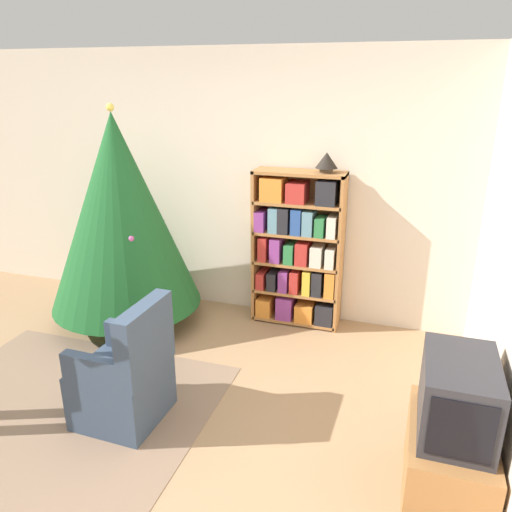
{
  "coord_description": "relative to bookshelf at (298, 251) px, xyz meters",
  "views": [
    {
      "loc": [
        1.73,
        -2.35,
        2.32
      ],
      "look_at": [
        0.64,
        1.01,
        1.05
      ],
      "focal_mm": 35.0,
      "sensor_mm": 36.0,
      "label": 1
    }
  ],
  "objects": [
    {
      "name": "christmas_tree",
      "position": [
        -1.58,
        -0.53,
        0.38
      ],
      "size": [
        1.43,
        1.43,
        2.11
      ],
      "color": "#4C3323",
      "rests_on": "ground_plane"
    },
    {
      "name": "bookshelf",
      "position": [
        0.0,
        0.0,
        0.0
      ],
      "size": [
        0.86,
        0.29,
        1.51
      ],
      "color": "#A8703D",
      "rests_on": "ground_plane"
    },
    {
      "name": "armchair",
      "position": [
        -0.79,
        -1.85,
        -0.42
      ],
      "size": [
        0.59,
        0.58,
        0.92
      ],
      "rotation": [
        0.0,
        0.0,
        -1.6
      ],
      "color": "#334256",
      "rests_on": "ground_plane"
    },
    {
      "name": "game_remote",
      "position": [
        1.21,
        -2.14,
        -0.27
      ],
      "size": [
        0.04,
        0.12,
        0.02
      ],
      "color": "white",
      "rests_on": "tv_stand"
    },
    {
      "name": "area_rug",
      "position": [
        -1.34,
        -2.07,
        -0.74
      ],
      "size": [
        2.21,
        2.13,
        0.01
      ],
      "color": "#7F6651",
      "rests_on": "ground_plane"
    },
    {
      "name": "table_lamp",
      "position": [
        0.23,
        0.01,
        0.87
      ],
      "size": [
        0.2,
        0.2,
        0.18
      ],
      "color": "#473828",
      "rests_on": "bookshelf"
    },
    {
      "name": "wall_back",
      "position": [
        -0.73,
        0.22,
        0.55
      ],
      "size": [
        8.0,
        0.1,
        2.6
      ],
      "color": "beige",
      "rests_on": "ground_plane"
    },
    {
      "name": "ground_plane",
      "position": [
        -0.73,
        -2.08,
        -0.75
      ],
      "size": [
        14.0,
        14.0,
        0.0
      ],
      "primitive_type": "plane",
      "color": "#9E7A56"
    },
    {
      "name": "book_pile_near_tree",
      "position": [
        -1.11,
        -0.89,
        -0.69
      ],
      "size": [
        0.21,
        0.17,
        0.11
      ],
      "color": "#B22D28",
      "rests_on": "ground_plane"
    },
    {
      "name": "television",
      "position": [
        1.35,
        -1.91,
        -0.06
      ],
      "size": [
        0.38,
        0.6,
        0.43
      ],
      "color": "#28282D",
      "rests_on": "tv_stand"
    },
    {
      "name": "tv_stand",
      "position": [
        1.35,
        -1.91,
        -0.51
      ],
      "size": [
        0.46,
        0.76,
        0.47
      ],
      "color": "#996638",
      "rests_on": "ground_plane"
    }
  ]
}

